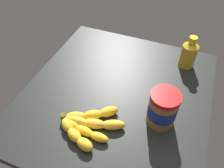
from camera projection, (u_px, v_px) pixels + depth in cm
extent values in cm
cube|color=black|center=(116.00, 96.00, 89.65)|extent=(78.80, 72.02, 3.61)
ellipsoid|color=gold|center=(68.00, 125.00, 75.50)|extent=(6.74, 7.12, 3.72)
ellipsoid|color=gold|center=(75.00, 135.00, 72.75)|extent=(6.08, 7.16, 3.72)
ellipsoid|color=gold|center=(85.00, 144.00, 70.47)|extent=(5.16, 6.89, 3.72)
ellipsoid|color=gold|center=(72.00, 124.00, 76.39)|extent=(4.66, 7.36, 3.01)
ellipsoid|color=gold|center=(85.00, 131.00, 74.34)|extent=(3.91, 7.16, 3.01)
ellipsoid|color=gold|center=(99.00, 137.00, 72.71)|extent=(3.09, 6.85, 3.01)
ellipsoid|color=gold|center=(76.00, 120.00, 76.98)|extent=(4.22, 8.53, 3.53)
ellipsoid|color=gold|center=(94.00, 124.00, 76.01)|extent=(5.36, 8.86, 3.53)
ellipsoid|color=gold|center=(113.00, 125.00, 75.71)|extent=(6.38, 8.98, 3.53)
ellipsoid|color=gold|center=(76.00, 117.00, 78.00)|extent=(6.25, 8.19, 3.63)
ellipsoid|color=gold|center=(92.00, 115.00, 78.45)|extent=(7.00, 8.15, 3.63)
ellipsoid|color=gold|center=(108.00, 112.00, 79.53)|extent=(7.58, 7.92, 3.63)
cylinder|color=brown|center=(63.00, 117.00, 77.92)|extent=(2.00, 2.00, 3.00)
cylinder|color=#9E602D|center=(162.00, 110.00, 74.69)|extent=(9.70, 9.70, 12.10)
cylinder|color=navy|center=(163.00, 109.00, 74.26)|extent=(9.90, 9.90, 5.45)
cylinder|color=#B71414|center=(166.00, 97.00, 69.69)|extent=(9.95, 9.95, 1.79)
cylinder|color=gold|center=(188.00, 56.00, 96.22)|extent=(6.73, 6.73, 10.45)
cone|color=gold|center=(192.00, 44.00, 91.77)|extent=(6.73, 6.73, 1.92)
cylinder|color=yellow|center=(193.00, 40.00, 90.18)|extent=(3.25, 3.25, 2.49)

